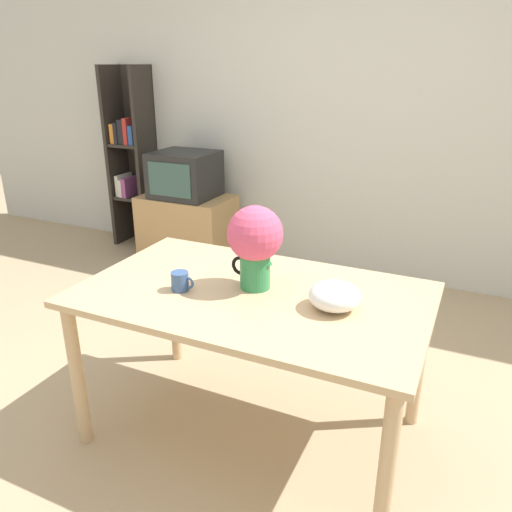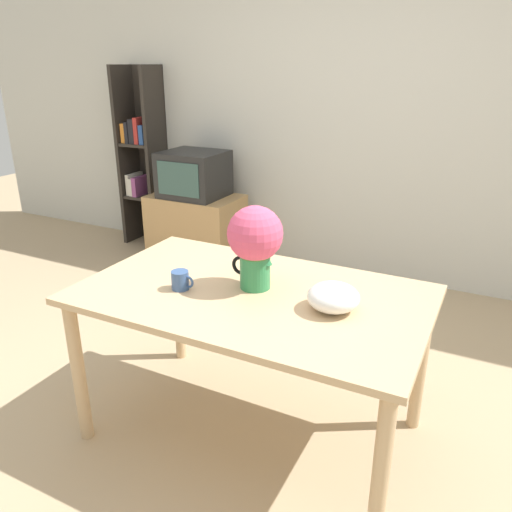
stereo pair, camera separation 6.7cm
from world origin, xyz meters
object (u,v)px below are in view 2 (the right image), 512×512
Objects in this scene: flower_vase at (255,241)px; coffee_mug at (181,280)px; tv_set at (194,174)px; white_bowl at (333,297)px.

coffee_mug is (-0.28, -0.16, -0.17)m from flower_vase.
flower_vase is at bearing -49.78° from tv_set.
tv_set is (-1.46, 1.72, -0.17)m from flower_vase.
white_bowl is (0.37, -0.05, -0.16)m from flower_vase.
flower_vase is at bearing 30.11° from coffee_mug.
white_bowl is 0.41× the size of tv_set.
coffee_mug is at bearing -170.38° from white_bowl.
tv_set reaches higher than white_bowl.
coffee_mug is at bearing -58.03° from tv_set.
coffee_mug is at bearing -149.89° from flower_vase.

